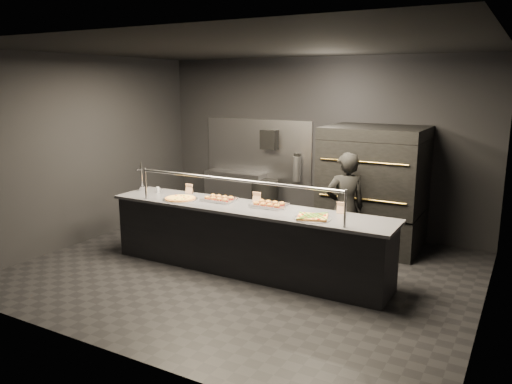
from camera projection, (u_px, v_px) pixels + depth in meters
The scene contains 15 objects.
room at pixel (246, 164), 6.69m from camera, with size 6.04×6.00×3.00m.
service_counter at pixel (246, 239), 6.86m from camera, with size 4.10×0.78×1.37m.
pizza_oven at pixel (374, 187), 7.80m from camera, with size 1.50×1.23×1.91m.
prep_shelf at pixel (235, 195), 9.60m from camera, with size 1.20×0.35×0.90m, color #99999E.
towel_dispenser at pixel (270, 140), 9.09m from camera, with size 0.30×0.20×0.35m, color black.
fire_extinguisher at pixel (297, 168), 8.94m from camera, with size 0.14×0.14×0.51m.
beer_tap at pixel (142, 182), 7.74m from camera, with size 0.12×0.18×0.48m.
round_pizza at pixel (180, 199), 7.16m from camera, with size 0.50×0.50×0.03m.
slider_tray_a at pixel (219, 199), 7.09m from camera, with size 0.47×0.37×0.07m.
slider_tray_b at pixel (269, 205), 6.75m from camera, with size 0.54×0.46×0.07m.
square_pizza at pixel (313, 217), 6.14m from camera, with size 0.46×0.46×0.05m.
condiment_jar at pixel (159, 190), 7.60m from camera, with size 0.13×0.05×0.09m.
tent_cards at pixel (258, 197), 6.97m from camera, with size 2.54×0.04×0.15m.
trash_bin at pixel (265, 202), 9.19m from camera, with size 0.49×0.49×0.82m, color black.
worker at pixel (345, 208), 7.14m from camera, with size 0.59×0.39×1.61m, color black.
Camera 1 is at (3.32, -5.66, 2.56)m, focal length 35.00 mm.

